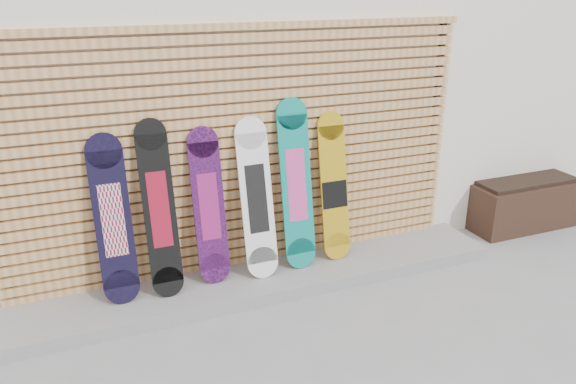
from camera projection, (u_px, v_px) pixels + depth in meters
name	position (u px, v px, depth m)	size (l,w,h in m)	color
ground	(301.00, 323.00, 4.58)	(80.00, 80.00, 0.00)	gray
building	(230.00, 47.00, 7.13)	(12.00, 5.00, 3.60)	silver
concrete_step	(256.00, 281.00, 5.09)	(4.60, 0.70, 0.12)	gray
slat_wall	(243.00, 151.00, 4.93)	(4.26, 0.08, 2.29)	tan
planter_box	(522.00, 203.00, 6.27)	(1.24, 0.52, 0.56)	black
snowboard_0	(113.00, 220.00, 4.51)	(0.29, 0.32, 1.39)	black
snowboard_1	(159.00, 209.00, 4.61)	(0.26, 0.35, 1.47)	black
snowboard_2	(209.00, 207.00, 4.81)	(0.27, 0.28, 1.36)	black
snowboard_3	(257.00, 199.00, 4.91)	(0.29, 0.35, 1.41)	white
snowboard_4	(296.00, 185.00, 5.04)	(0.29, 0.31, 1.54)	#0D847C
snowboard_5	(334.00, 188.00, 5.22)	(0.27, 0.28, 1.39)	#BD9014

